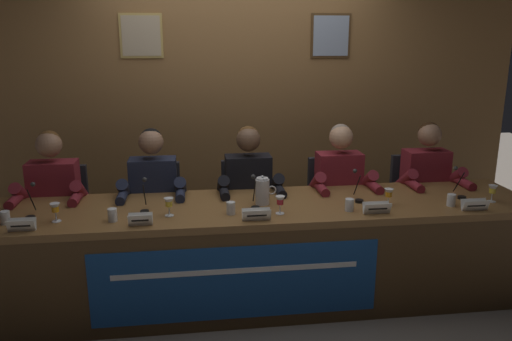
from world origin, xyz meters
TOP-DOWN VIEW (x-y plane):
  - ground_plane at (0.00, 0.00)m, footprint 12.00×12.00m
  - wall_back_panelled at (0.00, 1.26)m, footprint 5.22×0.14m
  - conference_table at (-0.00, -0.12)m, footprint 4.02×0.82m
  - chair_far_left at (-1.49, 0.59)m, footprint 0.44×0.45m
  - panelist_far_left at (-1.49, 0.39)m, footprint 0.51×0.48m
  - nameplate_far_left at (-1.49, -0.32)m, footprint 0.16×0.06m
  - juice_glass_far_left at (-1.32, -0.17)m, footprint 0.06×0.06m
  - water_cup_far_left at (-1.63, -0.17)m, footprint 0.06×0.06m
  - microphone_far_left at (-1.50, -0.06)m, footprint 0.06×0.17m
  - chair_left at (-0.74, 0.59)m, footprint 0.44×0.45m
  - panelist_left at (-0.74, 0.39)m, footprint 0.51×0.48m
  - nameplate_left at (-0.78, -0.31)m, footprint 0.15×0.06m
  - juice_glass_left at (-0.60, -0.16)m, footprint 0.06×0.06m
  - water_cup_left at (-0.96, -0.21)m, footprint 0.06×0.06m
  - microphone_left at (-0.77, -0.04)m, footprint 0.06×0.17m
  - chair_center at (0.00, 0.59)m, footprint 0.44×0.45m
  - panelist_center at (0.00, 0.39)m, footprint 0.51×0.48m
  - nameplate_center at (-0.04, -0.32)m, footprint 0.18×0.06m
  - juice_glass_center at (0.13, -0.21)m, footprint 0.06×0.06m
  - water_cup_center at (-0.19, -0.18)m, footprint 0.06×0.06m
  - microphone_center at (-0.02, -0.06)m, footprint 0.06×0.17m
  - chair_right at (0.74, 0.59)m, footprint 0.44×0.45m
  - panelist_right at (0.74, 0.39)m, footprint 0.51×0.48m
  - nameplate_right at (0.78, -0.30)m, footprint 0.19×0.06m
  - juice_glass_right at (0.92, -0.15)m, footprint 0.06×0.06m
  - water_cup_right at (0.62, -0.22)m, footprint 0.06×0.06m
  - microphone_right at (0.74, -0.01)m, footprint 0.06×0.17m
  - chair_far_right at (1.49, 0.59)m, footprint 0.44×0.45m
  - panelist_far_right at (1.49, 0.39)m, footprint 0.51×0.48m
  - nameplate_far_right at (1.47, -0.32)m, footprint 0.19×0.06m
  - juice_glass_far_right at (1.69, -0.16)m, footprint 0.06×0.06m
  - water_cup_far_right at (1.36, -0.21)m, footprint 0.06×0.06m
  - microphone_far_right at (1.52, -0.03)m, footprint 0.06×0.17m
  - water_pitcher_central at (0.05, 0.01)m, footprint 0.15×0.10m

SIDE VIEW (x-z plane):
  - ground_plane at x=0.00m, z-range 0.00..0.00m
  - chair_far_left at x=-1.49m, z-range -0.01..0.88m
  - chair_left at x=-0.74m, z-range -0.01..0.88m
  - chair_center at x=0.00m, z-range -0.01..0.88m
  - chair_right at x=0.74m, z-range -0.01..0.88m
  - chair_far_right at x=1.49m, z-range -0.01..0.88m
  - conference_table at x=0.00m, z-range 0.15..0.89m
  - panelist_far_left at x=-1.49m, z-range 0.10..1.32m
  - panelist_left at x=-0.74m, z-range 0.10..1.32m
  - panelist_center at x=0.00m, z-range 0.10..1.32m
  - panelist_right at x=0.74m, z-range 0.10..1.32m
  - panelist_far_right at x=1.49m, z-range 0.10..1.32m
  - water_cup_far_left at x=-1.63m, z-range 0.73..0.82m
  - water_cup_left at x=-0.96m, z-range 0.73..0.82m
  - water_cup_center at x=-0.19m, z-range 0.73..0.82m
  - water_cup_right at x=0.62m, z-range 0.73..0.82m
  - water_cup_far_right at x=1.36m, z-range 0.73..0.82m
  - nameplate_far_left at x=-1.49m, z-range 0.74..0.82m
  - nameplate_left at x=-0.78m, z-range 0.74..0.82m
  - nameplate_center at x=-0.04m, z-range 0.74..0.82m
  - nameplate_right at x=0.78m, z-range 0.74..0.82m
  - nameplate_far_right at x=1.47m, z-range 0.74..0.82m
  - microphone_far_left at x=-1.50m, z-range 0.71..0.92m
  - microphone_left at x=-0.77m, z-range 0.71..0.92m
  - microphone_center at x=-0.02m, z-range 0.71..0.92m
  - microphone_right at x=0.74m, z-range 0.71..0.92m
  - microphone_far_right at x=1.52m, z-range 0.71..0.92m
  - juice_glass_far_left at x=-1.32m, z-range 0.76..0.89m
  - juice_glass_left at x=-0.60m, z-range 0.76..0.89m
  - juice_glass_center at x=0.13m, z-range 0.76..0.89m
  - juice_glass_right at x=0.92m, z-range 0.76..0.89m
  - juice_glass_far_right at x=1.69m, z-range 0.76..0.89m
  - water_pitcher_central at x=0.05m, z-range 0.73..0.94m
  - wall_back_panelled at x=0.00m, z-range 0.00..2.60m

